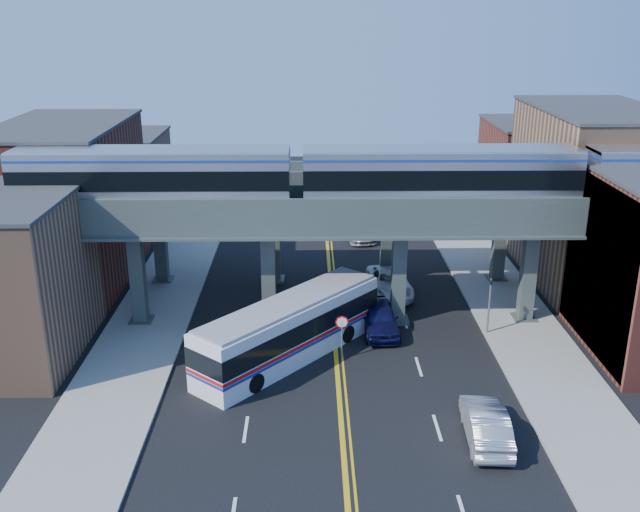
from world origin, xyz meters
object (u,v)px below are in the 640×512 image
at_px(traffic_signal, 490,299).
at_px(car_lane_b, 360,292).
at_px(car_lane_d, 359,229).
at_px(car_parked_curb, 486,424).
at_px(car_lane_a, 379,318).
at_px(stop_sign, 342,330).
at_px(transit_train, 440,175).
at_px(transit_bus, 290,330).
at_px(car_lane_c, 389,282).

bearing_deg(traffic_signal, car_lane_b, 145.55).
relative_size(car_lane_d, car_parked_curb, 1.10).
xyz_separation_m(traffic_signal, car_lane_a, (-6.46, 0.60, -1.41)).
height_order(stop_sign, car_lane_a, stop_sign).
relative_size(transit_train, stop_sign, 18.85).
relative_size(transit_bus, car_lane_a, 2.18).
bearing_deg(stop_sign, car_lane_a, 55.91).
distance_m(transit_bus, car_lane_c, 11.44).
xyz_separation_m(car_lane_a, car_lane_c, (1.27, 6.01, -0.09)).
bearing_deg(car_lane_a, transit_bus, -150.88).
relative_size(transit_bus, car_parked_curb, 2.27).
distance_m(stop_sign, traffic_signal, 9.41).
height_order(traffic_signal, car_lane_d, traffic_signal).
relative_size(stop_sign, car_lane_b, 0.55).
bearing_deg(car_lane_d, transit_train, -86.05).
distance_m(stop_sign, car_parked_curb, 10.16).
height_order(stop_sign, car_parked_curb, stop_sign).
xyz_separation_m(stop_sign, car_lane_c, (3.70, 9.61, -0.96)).
bearing_deg(traffic_signal, car_parked_curb, -103.80).
distance_m(transit_bus, car_lane_d, 22.44).
distance_m(traffic_signal, car_lane_a, 6.64).
bearing_deg(stop_sign, car_lane_b, 78.80).
height_order(transit_bus, car_lane_a, transit_bus).
distance_m(transit_train, car_lane_a, 9.25).
relative_size(stop_sign, transit_bus, 0.23).
bearing_deg(transit_bus, car_lane_d, 27.54).
bearing_deg(car_lane_b, transit_bus, -124.31).
bearing_deg(traffic_signal, stop_sign, -161.37).
relative_size(traffic_signal, transit_bus, 0.36).
distance_m(stop_sign, car_lane_c, 10.35).
height_order(car_lane_b, car_lane_c, car_lane_c).
xyz_separation_m(car_lane_a, car_lane_b, (-0.85, 4.41, -0.11)).
distance_m(transit_train, traffic_signal, 7.93).
relative_size(traffic_signal, car_lane_b, 0.86).
height_order(car_lane_d, car_parked_curb, car_parked_curb).
distance_m(transit_train, car_parked_curb, 15.55).
height_order(transit_bus, car_lane_d, transit_bus).
distance_m(car_lane_b, car_lane_c, 2.65).
height_order(traffic_signal, car_parked_curb, traffic_signal).
xyz_separation_m(stop_sign, car_lane_a, (2.44, 3.60, -0.87)).
height_order(transit_train, traffic_signal, transit_train).
bearing_deg(transit_train, transit_bus, -151.79).
height_order(stop_sign, traffic_signal, traffic_signal).
relative_size(transit_bus, car_lane_c, 1.98).
bearing_deg(car_lane_a, car_lane_d, 87.39).
distance_m(car_lane_a, car_lane_c, 6.14).
relative_size(stop_sign, car_lane_a, 0.50).
bearing_deg(transit_bus, car_lane_b, 11.10).
bearing_deg(car_parked_curb, stop_sign, -48.83).
bearing_deg(car_lane_c, traffic_signal, -55.16).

